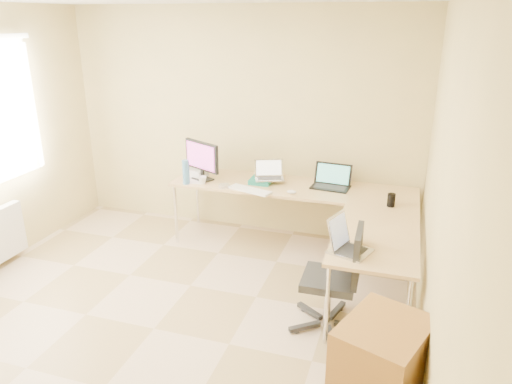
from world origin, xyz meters
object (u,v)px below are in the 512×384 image
(laptop_black, at_px, (331,177))
(cabinet, at_px, (380,379))
(laptop_center, at_px, (269,170))
(desk_fan, at_px, (202,162))
(desk_main, at_px, (291,217))
(keyboard, at_px, (250,190))
(mug, at_px, (202,180))
(desk_return, at_px, (373,273))
(water_bottle, at_px, (186,172))
(office_chair, at_px, (329,274))
(monitor, at_px, (202,161))
(laptop_return, at_px, (351,239))

(laptop_black, height_order, cabinet, laptop_black)
(laptop_center, height_order, desk_fan, laptop_center)
(desk_main, height_order, laptop_center, laptop_center)
(desk_main, distance_m, keyboard, 0.62)
(mug, xyz_separation_m, desk_fan, (-0.17, 0.39, 0.08))
(desk_main, bearing_deg, laptop_black, 8.06)
(desk_return, height_order, keyboard, keyboard)
(water_bottle, distance_m, cabinet, 3.07)
(office_chair, bearing_deg, laptop_center, 121.98)
(desk_main, relative_size, monitor, 5.12)
(monitor, xyz_separation_m, desk_fan, (-0.11, 0.25, -0.10))
(keyboard, relative_size, cabinet, 0.61)
(laptop_return, bearing_deg, office_chair, 101.53)
(desk_return, height_order, laptop_center, laptop_center)
(mug, relative_size, laptop_return, 0.26)
(laptop_center, bearing_deg, desk_return, -61.08)
(laptop_black, distance_m, cabinet, 2.53)
(cabinet, bearing_deg, laptop_center, 141.33)
(desk_return, relative_size, keyboard, 2.72)
(laptop_return, bearing_deg, mug, 76.30)
(laptop_black, bearing_deg, desk_main, -166.32)
(desk_main, relative_size, water_bottle, 9.85)
(laptop_black, height_order, keyboard, laptop_black)
(monitor, bearing_deg, laptop_return, -8.55)
(mug, height_order, water_bottle, water_bottle)
(desk_main, distance_m, desk_fan, 1.24)
(monitor, relative_size, mug, 5.68)
(desk_main, bearing_deg, desk_return, -45.73)
(laptop_center, distance_m, laptop_return, 1.75)
(laptop_black, height_order, desk_fan, laptop_black)
(desk_return, relative_size, cabinet, 1.66)
(desk_return, relative_size, mug, 14.25)
(monitor, distance_m, water_bottle, 0.24)
(office_chair, bearing_deg, desk_return, 46.70)
(monitor, relative_size, laptop_black, 1.29)
(office_chair, bearing_deg, desk_fan, 137.88)
(desk_main, relative_size, mug, 29.06)
(monitor, xyz_separation_m, cabinet, (2.14, -2.22, -0.59))
(cabinet, bearing_deg, laptop_black, 127.28)
(keyboard, bearing_deg, laptop_center, 84.31)
(desk_main, relative_size, cabinet, 3.38)
(water_bottle, relative_size, cabinet, 0.34)
(keyboard, relative_size, desk_fan, 1.92)
(keyboard, xyz_separation_m, laptop_return, (1.19, -1.09, 0.10))
(keyboard, bearing_deg, monitor, 179.81)
(desk_return, xyz_separation_m, desk_fan, (-2.10, 1.15, 0.49))
(keyboard, height_order, mug, mug)
(desk_fan, bearing_deg, monitor, -55.75)
(laptop_center, relative_size, water_bottle, 1.17)
(laptop_black, xyz_separation_m, desk_fan, (-1.53, 0.09, -0.00))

